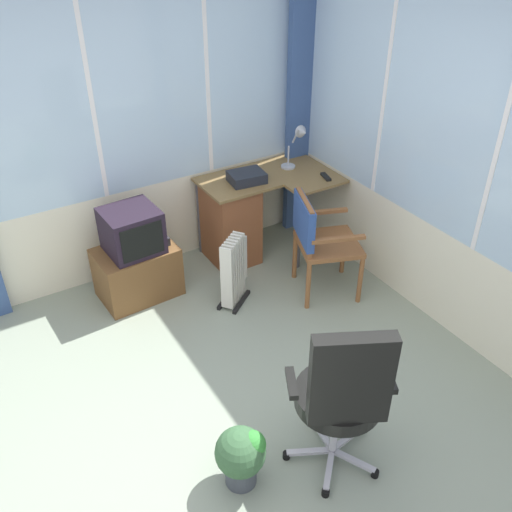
% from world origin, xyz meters
% --- Properties ---
extents(ground, '(4.87, 5.23, 0.06)m').
position_xyz_m(ground, '(0.00, 0.00, -0.03)').
color(ground, gray).
extents(north_window_panel, '(3.87, 0.07, 2.73)m').
position_xyz_m(north_window_panel, '(0.00, 2.15, 1.36)').
color(north_window_panel, '#EBE6C6').
rests_on(north_window_panel, ground).
extents(east_window_panel, '(0.07, 4.23, 2.73)m').
position_xyz_m(east_window_panel, '(1.97, 0.00, 1.36)').
color(east_window_panel, '#EBE6C6').
rests_on(east_window_panel, ground).
extents(curtain_corner, '(0.25, 0.07, 2.63)m').
position_xyz_m(curtain_corner, '(1.84, 2.02, 1.31)').
color(curtain_corner, '#3A5688').
rests_on(curtain_corner, ground).
extents(desk, '(1.16, 0.77, 0.76)m').
position_xyz_m(desk, '(1.03, 1.82, 0.41)').
color(desk, olive).
rests_on(desk, ground).
extents(desk_lamp, '(0.22, 0.19, 0.40)m').
position_xyz_m(desk_lamp, '(1.68, 1.78, 1.02)').
color(desk_lamp, '#B2B7BC').
rests_on(desk_lamp, desk).
extents(tv_remote, '(0.08, 0.16, 0.02)m').
position_xyz_m(tv_remote, '(1.77, 1.48, 0.77)').
color(tv_remote, black).
rests_on(tv_remote, desk).
extents(paper_tray, '(0.32, 0.26, 0.09)m').
position_xyz_m(paper_tray, '(1.13, 1.77, 0.81)').
color(paper_tray, '#20242C').
rests_on(paper_tray, desk).
extents(wooden_armchair, '(0.62, 0.62, 0.89)m').
position_xyz_m(wooden_armchair, '(1.32, 1.01, 0.57)').
color(wooden_armchair, brown).
rests_on(wooden_armchair, ground).
extents(office_chair, '(0.63, 0.60, 1.12)m').
position_xyz_m(office_chair, '(0.41, -0.49, 0.64)').
color(office_chair, '#B7B7BF').
rests_on(office_chair, ground).
extents(tv_on_stand, '(0.66, 0.47, 0.81)m').
position_xyz_m(tv_on_stand, '(0.05, 1.73, 0.36)').
color(tv_on_stand, brown).
rests_on(tv_on_stand, ground).
extents(space_heater, '(0.36, 0.32, 0.60)m').
position_xyz_m(space_heater, '(0.70, 1.24, 0.31)').
color(space_heater, silver).
rests_on(space_heater, ground).
extents(potted_plant, '(0.29, 0.29, 0.40)m').
position_xyz_m(potted_plant, '(-0.11, -0.28, 0.24)').
color(potted_plant, '#41484F').
rests_on(potted_plant, ground).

